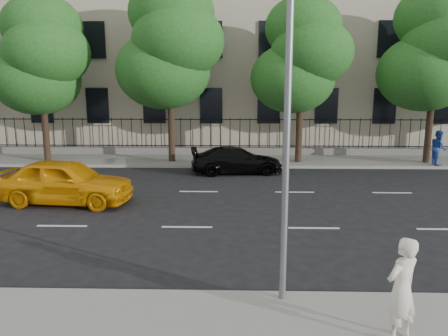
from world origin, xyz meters
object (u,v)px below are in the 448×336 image
Objects in this scene: street_light at (286,50)px; black_sedan at (237,160)px; woman_near at (401,289)px; yellow_taxi at (65,181)px.

black_sedan is at bearing 94.14° from street_light.
woman_near is at bearing -46.13° from street_light.
black_sedan is (-0.91, 12.53, -4.49)m from street_light.
yellow_taxi is at bearing -75.81° from woman_near.
woman_near is (1.85, -1.93, -4.07)m from street_light.
street_light is at bearing 177.32° from black_sedan.
street_light is 1.61× the size of yellow_taxi.
yellow_taxi is 1.10× the size of black_sedan.
woman_near is at bearing -127.63° from yellow_taxi.
yellow_taxi is 8.57m from black_sedan.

